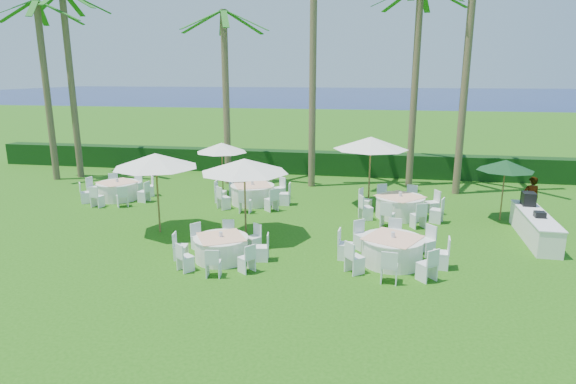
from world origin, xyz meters
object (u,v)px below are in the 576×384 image
object	(u,v)px
banquet_table_d	(118,190)
buffet_table	(534,225)
banquet_table_f	(400,206)
banquet_table_c	(392,250)
umbrella_d	(371,143)
banquet_table_e	(253,194)
umbrella_green	(506,165)
staff_person	(530,198)
umbrella_b	(244,166)
umbrella_a	(156,160)
banquet_table_b	(221,248)
umbrella_c	(222,148)

from	to	relation	value
banquet_table_d	buffet_table	size ratio (longest dim) A/B	0.82
banquet_table_f	buffet_table	world-z (taller)	buffet_table
banquet_table_c	umbrella_d	bearing A→B (deg)	97.26
banquet_table_f	banquet_table_e	bearing A→B (deg)	171.63
umbrella_green	staff_person	xyz separation A→B (m)	(1.05, 0.27, -1.25)
banquet_table_e	umbrella_b	distance (m)	4.62
banquet_table_e	umbrella_b	world-z (taller)	umbrella_b
umbrella_b	umbrella_green	xyz separation A→B (m)	(8.76, 3.46, -0.33)
umbrella_d	umbrella_green	xyz separation A→B (m)	(4.83, -1.15, -0.53)
banquet_table_f	staff_person	xyz separation A→B (m)	(4.70, 0.51, 0.39)
banquet_table_c	umbrella_b	bearing A→B (deg)	162.19
banquet_table_e	staff_person	distance (m)	10.66
umbrella_a	buffet_table	distance (m)	12.61
banquet_table_b	banquet_table_c	distance (m)	4.90
umbrella_green	buffet_table	distance (m)	2.62
banquet_table_e	banquet_table_f	bearing A→B (deg)	-8.37
banquet_table_d	banquet_table_e	size ratio (longest dim) A/B	0.95
banquet_table_c	banquet_table_e	world-z (taller)	banquet_table_e
banquet_table_d	staff_person	bearing A→B (deg)	0.06
banquet_table_b	umbrella_a	bearing A→B (deg)	144.54
banquet_table_e	umbrella_d	world-z (taller)	umbrella_d
staff_person	umbrella_b	bearing A→B (deg)	10.59
banquet_table_d	umbrella_a	xyz separation A→B (m)	(3.68, -3.80, 2.08)
umbrella_b	banquet_table_b	bearing A→B (deg)	-94.15
banquet_table_f	buffet_table	xyz separation A→B (m)	(4.22, -1.75, 0.04)
buffet_table	banquet_table_c	bearing A→B (deg)	-147.19
banquet_table_f	banquet_table_d	bearing A→B (deg)	177.61
staff_person	buffet_table	bearing A→B (deg)	67.88
umbrella_b	umbrella_c	world-z (taller)	umbrella_b
umbrella_c	umbrella_green	world-z (taller)	umbrella_c
umbrella_c	umbrella_d	world-z (taller)	umbrella_d
umbrella_a	umbrella_c	distance (m)	5.20
buffet_table	umbrella_d	bearing A→B (deg)	149.87
banquet_table_c	umbrella_d	distance (m)	6.55
banquet_table_b	umbrella_green	bearing A→B (deg)	32.04
banquet_table_c	banquet_table_d	bearing A→B (deg)	155.35
banquet_table_c	umbrella_b	size ratio (longest dim) A/B	1.08
umbrella_a	umbrella_b	xyz separation A→B (m)	(3.01, 0.09, -0.09)
staff_person	banquet_table_d	bearing A→B (deg)	-10.18
umbrella_b	buffet_table	xyz separation A→B (m)	(9.34, 1.47, -1.94)
umbrella_b	umbrella_green	distance (m)	9.43
banquet_table_b	umbrella_c	world-z (taller)	umbrella_c
staff_person	banquet_table_e	bearing A→B (deg)	-12.20
banquet_table_e	buffet_table	bearing A→B (deg)	-14.50
banquet_table_c	banquet_table_d	xyz separation A→B (m)	(-11.40, 5.23, -0.01)
banquet_table_b	banquet_table_e	world-z (taller)	banquet_table_e
banquet_table_b	buffet_table	world-z (taller)	buffet_table
umbrella_c	buffet_table	size ratio (longest dim) A/B	0.64
banquet_table_d	umbrella_d	distance (m)	10.88
umbrella_b	umbrella_green	world-z (taller)	umbrella_b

